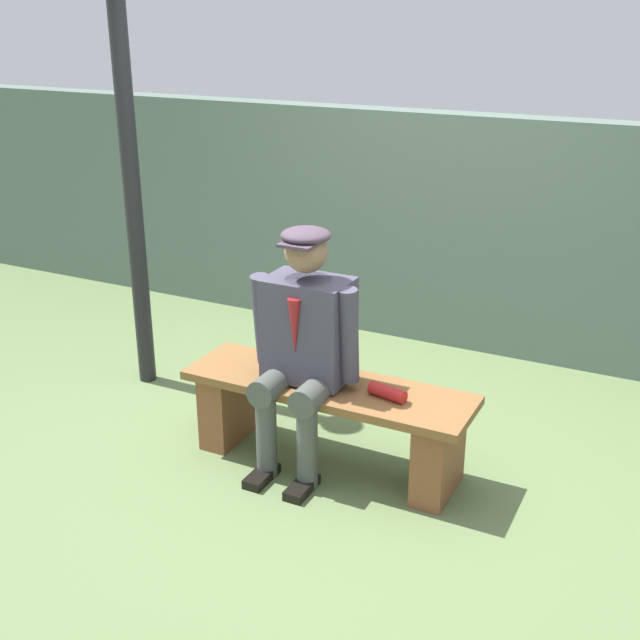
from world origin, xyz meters
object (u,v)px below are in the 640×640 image
at_px(seated_man, 304,338).
at_px(lamp_post, 126,123).
at_px(bench, 328,413).
at_px(rolled_magazine, 387,392).

height_order(seated_man, lamp_post, lamp_post).
bearing_deg(bench, rolled_magazine, 176.50).
distance_m(rolled_magazine, lamp_post, 2.27).
bearing_deg(seated_man, bench, -154.94).
distance_m(seated_man, lamp_post, 1.78).
height_order(bench, rolled_magazine, rolled_magazine).
relative_size(rolled_magazine, lamp_post, 0.07).
bearing_deg(seated_man, rolled_magazine, -176.09).
bearing_deg(seated_man, lamp_post, -18.04).
xyz_separation_m(bench, lamp_post, (1.54, -0.41, 1.38)).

